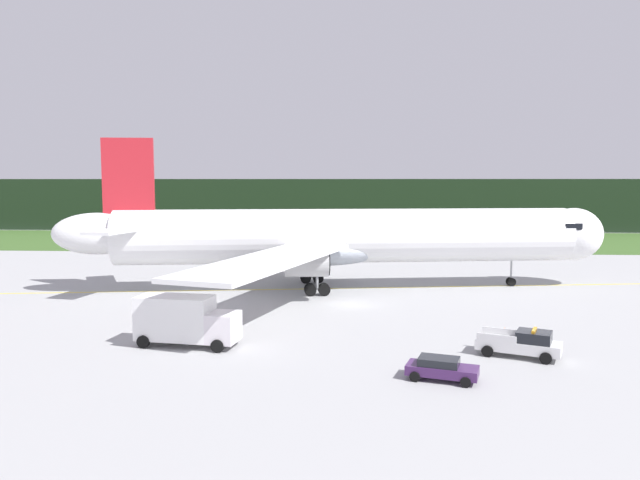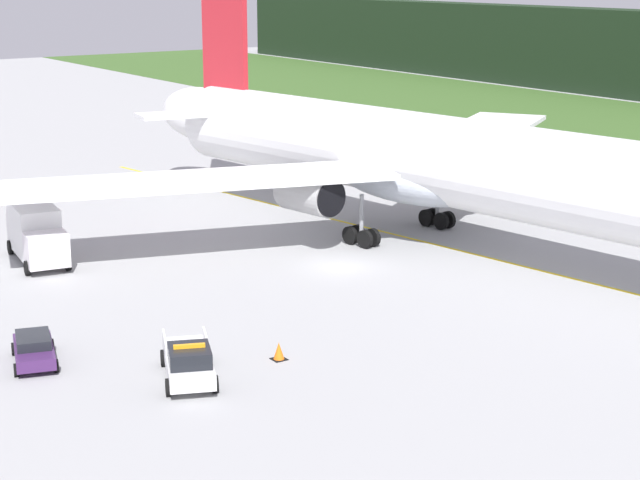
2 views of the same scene
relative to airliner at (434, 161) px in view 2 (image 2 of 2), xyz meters
The scene contains 7 objects.
ground 9.88m from the airliner, 81.73° to the right, with size 320.00×320.00×0.00m, color #9E9E9F.
taxiway_centerline_main 5.51m from the airliner, ahead, with size 76.62×0.30×0.01m, color yellow.
airliner is the anchor object (origin of this frame).
ops_pickup_truck 27.63m from the airliner, 62.91° to the right, with size 5.60×3.82×1.94m.
catering_truck 25.37m from the airliner, 114.19° to the right, with size 7.37×3.53×3.63m.
staff_car 30.23m from the airliner, 77.38° to the right, with size 4.37×2.84×1.30m.
apron_cone 23.79m from the airliner, 57.62° to the right, with size 0.66×0.66×0.83m.
Camera 2 is at (50.75, -36.05, 17.61)m, focal length 59.95 mm.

